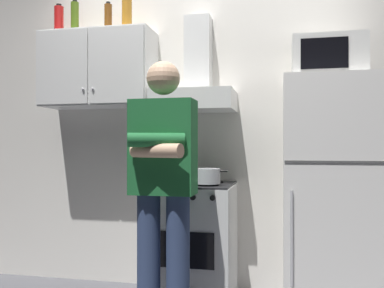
% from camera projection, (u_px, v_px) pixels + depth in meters
% --- Properties ---
extents(back_wall_tiled, '(4.80, 0.10, 2.70)m').
position_uv_depth(back_wall_tiled, '(207.00, 120.00, 3.40)').
color(back_wall_tiled, silver).
rests_on(back_wall_tiled, ground_plane).
extents(upper_cabinet, '(0.90, 0.37, 0.60)m').
position_uv_depth(upper_cabinet, '(98.00, 70.00, 3.36)').
color(upper_cabinet, silver).
extents(stove_oven, '(0.60, 0.62, 0.87)m').
position_uv_depth(stove_oven, '(192.00, 242.00, 3.06)').
color(stove_oven, silver).
rests_on(stove_oven, ground_plane).
extents(range_hood, '(0.60, 0.44, 0.75)m').
position_uv_depth(range_hood, '(196.00, 86.00, 3.19)').
color(range_hood, white).
extents(refrigerator, '(0.60, 0.62, 1.60)m').
position_uv_depth(refrigerator, '(328.00, 195.00, 2.87)').
color(refrigerator, white).
rests_on(refrigerator, ground_plane).
extents(microwave, '(0.48, 0.37, 0.28)m').
position_uv_depth(microwave, '(328.00, 59.00, 2.89)').
color(microwave, silver).
rests_on(microwave, refrigerator).
extents(person_standing, '(0.38, 0.33, 1.64)m').
position_uv_depth(person_standing, '(163.00, 186.00, 2.48)').
color(person_standing, navy).
rests_on(person_standing, ground_plane).
extents(cooking_pot, '(0.29, 0.19, 0.11)m').
position_uv_depth(cooking_pot, '(207.00, 176.00, 2.92)').
color(cooking_pot, '#B7BABF').
rests_on(cooking_pot, stove_oven).
extents(bottle_olive_oil, '(0.06, 0.06, 0.27)m').
position_uv_depth(bottle_olive_oil, '(75.00, 17.00, 3.38)').
color(bottle_olive_oil, '#4C6B19').
rests_on(bottle_olive_oil, upper_cabinet).
extents(bottle_beer_brown, '(0.06, 0.06, 0.25)m').
position_uv_depth(bottle_beer_brown, '(108.00, 18.00, 3.38)').
color(bottle_beer_brown, brown).
rests_on(bottle_beer_brown, upper_cabinet).
extents(bottle_liquor_amber, '(0.08, 0.08, 0.26)m').
position_uv_depth(bottle_liquor_amber, '(127.00, 14.00, 3.30)').
color(bottle_liquor_amber, '#B7721E').
rests_on(bottle_liquor_amber, upper_cabinet).
extents(bottle_soda_red, '(0.08, 0.08, 0.25)m').
position_uv_depth(bottle_soda_red, '(59.00, 21.00, 3.45)').
color(bottle_soda_red, red).
rests_on(bottle_soda_red, upper_cabinet).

